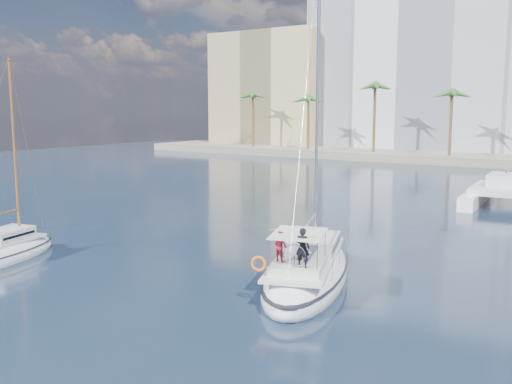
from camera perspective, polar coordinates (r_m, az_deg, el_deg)
The scene contains 9 objects.
ground at distance 32.04m, azimuth 0.25°, elevation -5.97°, with size 160.00×160.00×0.00m, color black.
quay at distance 88.83m, azimuth 22.64°, elevation 3.01°, with size 120.00×14.00×1.20m, color gray.
building_modern at distance 103.24m, azimuth 17.76°, elevation 11.38°, with size 42.00×16.00×28.00m, color silver.
building_tan_left at distance 111.84m, azimuth 1.95°, elevation 9.97°, with size 22.00×14.00×22.00m, color tan.
palm_left at distance 97.41m, azimuth 2.21°, elevation 9.77°, with size 3.60×3.60×12.30m.
palm_centre at distance 84.64m, azimuth 22.47°, elevation 9.36°, with size 3.60×3.60×12.30m.
main_sloop at distance 26.54m, azimuth 5.16°, elevation -7.90°, with size 7.11×11.75×16.64m.
catamaran at distance 51.80m, azimuth 24.02°, elevation 0.13°, with size 6.92×12.63×17.83m.
seagull at distance 33.55m, azimuth 2.19°, elevation -3.85°, with size 1.13×0.48×0.21m.
Camera 1 is at (17.19, -25.84, 7.96)m, focal length 40.00 mm.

